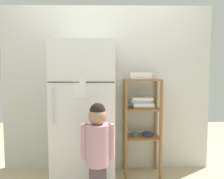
% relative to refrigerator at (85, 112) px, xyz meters
% --- Properties ---
extents(kitchen_wall_back, '(2.70, 0.03, 2.12)m').
position_rel_refrigerator_xyz_m(kitchen_wall_back, '(0.25, 0.32, 0.25)').
color(kitchen_wall_back, silver).
rests_on(kitchen_wall_back, ground).
extents(refrigerator, '(0.70, 0.61, 1.62)m').
position_rel_refrigerator_xyz_m(refrigerator, '(0.00, 0.00, 0.00)').
color(refrigerator, white).
rests_on(refrigerator, ground).
extents(child_standing, '(0.32, 0.24, 0.99)m').
position_rel_refrigerator_xyz_m(child_standing, '(0.18, -0.52, -0.21)').
color(child_standing, '#524248').
rests_on(child_standing, ground).
extents(pantry_shelf_unit, '(0.45, 0.32, 1.19)m').
position_rel_refrigerator_xyz_m(pantry_shelf_unit, '(0.69, 0.13, -0.05)').
color(pantry_shelf_unit, olive).
rests_on(pantry_shelf_unit, ground).
extents(fruit_bin, '(0.26, 0.18, 0.08)m').
position_rel_refrigerator_xyz_m(fruit_bin, '(0.69, 0.13, 0.41)').
color(fruit_bin, white).
rests_on(fruit_bin, pantry_shelf_unit).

